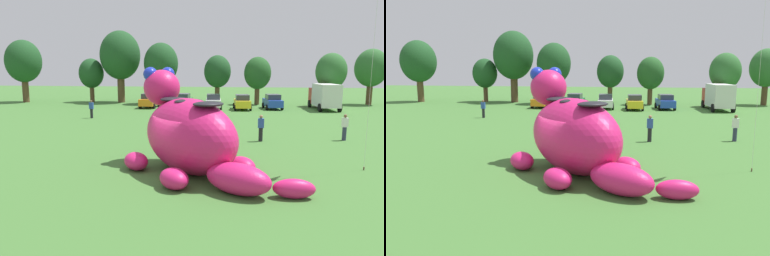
% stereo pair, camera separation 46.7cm
% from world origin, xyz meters
% --- Properties ---
extents(ground_plane, '(160.00, 160.00, 0.00)m').
position_xyz_m(ground_plane, '(0.00, 0.00, 0.00)').
color(ground_plane, '#427533').
extents(giant_inflatable_creature, '(8.28, 7.11, 4.68)m').
position_xyz_m(giant_inflatable_creature, '(0.51, 0.42, 1.71)').
color(giant_inflatable_creature, '#E01E6B').
rests_on(giant_inflatable_creature, ground).
extents(car_orange, '(1.98, 4.12, 1.72)m').
position_xyz_m(car_orange, '(-8.31, 27.01, 0.86)').
color(car_orange, orange).
rests_on(car_orange, ground).
extents(car_green, '(1.99, 4.13, 1.72)m').
position_xyz_m(car_green, '(-4.22, 27.32, 0.86)').
color(car_green, '#1E7238').
rests_on(car_green, ground).
extents(car_white, '(2.20, 4.23, 1.72)m').
position_xyz_m(car_white, '(-0.53, 26.88, 0.86)').
color(car_white, white).
rests_on(car_white, ground).
extents(car_yellow, '(2.17, 4.21, 1.72)m').
position_xyz_m(car_yellow, '(2.83, 26.35, 0.86)').
color(car_yellow, yellow).
rests_on(car_yellow, ground).
extents(car_blue, '(2.29, 4.27, 1.72)m').
position_xyz_m(car_blue, '(6.36, 27.49, 0.86)').
color(car_blue, '#2347B7').
rests_on(car_blue, ground).
extents(box_truck, '(2.64, 6.50, 2.95)m').
position_xyz_m(box_truck, '(12.17, 27.64, 1.60)').
color(box_truck, '#B2231E').
rests_on(box_truck, ground).
extents(tree_far_left, '(4.87, 4.87, 8.64)m').
position_xyz_m(tree_far_left, '(-27.47, 31.66, 5.65)').
color(tree_far_left, brown).
rests_on(tree_far_left, ground).
extents(tree_left, '(3.44, 3.44, 6.11)m').
position_xyz_m(tree_left, '(-18.33, 33.32, 3.99)').
color(tree_left, brown).
rests_on(tree_left, ground).
extents(tree_mid_left, '(5.55, 5.55, 9.86)m').
position_xyz_m(tree_mid_left, '(-14.03, 33.36, 6.45)').
color(tree_mid_left, brown).
rests_on(tree_mid_left, ground).
extents(tree_centre_left, '(4.56, 4.56, 8.09)m').
position_xyz_m(tree_centre_left, '(-7.98, 32.13, 5.29)').
color(tree_centre_left, brown).
rests_on(tree_centre_left, ground).
extents(tree_centre, '(3.66, 3.66, 6.50)m').
position_xyz_m(tree_centre, '(-0.60, 34.29, 4.25)').
color(tree_centre, brown).
rests_on(tree_centre, ground).
extents(tree_centre_right, '(3.50, 3.50, 6.21)m').
position_xyz_m(tree_centre_right, '(4.75, 32.77, 4.06)').
color(tree_centre_right, brown).
rests_on(tree_centre_right, ground).
extents(tree_mid_right, '(3.71, 3.71, 6.58)m').
position_xyz_m(tree_mid_right, '(13.61, 31.31, 4.31)').
color(tree_mid_right, brown).
rests_on(tree_mid_right, ground).
extents(tree_right, '(4.07, 4.07, 7.22)m').
position_xyz_m(tree_right, '(19.31, 34.52, 4.72)').
color(tree_right, brown).
rests_on(tree_right, ground).
extents(spectator_near_inflatable, '(0.38, 0.26, 1.71)m').
position_xyz_m(spectator_near_inflatable, '(1.26, 5.96, 0.85)').
color(spectator_near_inflatable, black).
rests_on(spectator_near_inflatable, ground).
extents(spectator_mid_field, '(0.38, 0.26, 1.71)m').
position_xyz_m(spectator_mid_field, '(-11.32, 16.95, 0.85)').
color(spectator_mid_field, black).
rests_on(spectator_mid_field, ground).
extents(spectator_by_cars, '(0.38, 0.26, 1.71)m').
position_xyz_m(spectator_by_cars, '(4.02, 7.91, 0.85)').
color(spectator_by_cars, black).
rests_on(spectator_by_cars, ground).
extents(spectator_wandering, '(0.38, 0.26, 1.71)m').
position_xyz_m(spectator_wandering, '(-2.03, 14.92, 0.85)').
color(spectator_wandering, black).
rests_on(spectator_wandering, ground).
extents(spectator_far_side, '(0.38, 0.26, 1.71)m').
position_xyz_m(spectator_far_side, '(9.43, 8.98, 0.85)').
color(spectator_far_side, '#2D334C').
rests_on(spectator_far_side, ground).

